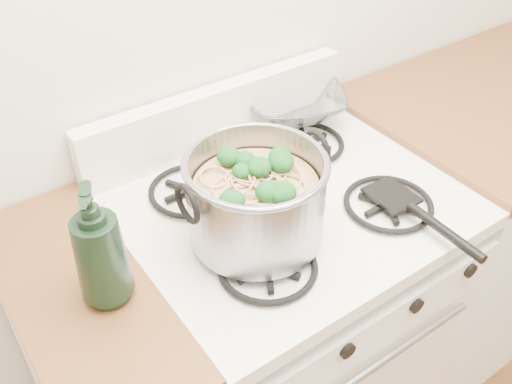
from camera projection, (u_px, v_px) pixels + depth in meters
name	position (u px, v px, depth m)	size (l,w,h in m)	color
gas_range	(284.00, 328.00, 1.61)	(0.76, 0.66, 0.92)	white
counter_right	(483.00, 205.00, 1.99)	(1.00, 0.65, 0.92)	silver
stock_pot	(256.00, 201.00, 1.14)	(0.32, 0.29, 0.19)	gray
spatula	(392.00, 193.00, 1.29)	(0.29, 0.31, 0.02)	black
glass_bowl	(293.00, 108.00, 1.57)	(0.11, 0.11, 0.03)	white
bottle	(98.00, 246.00, 0.99)	(0.10, 0.10, 0.26)	black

